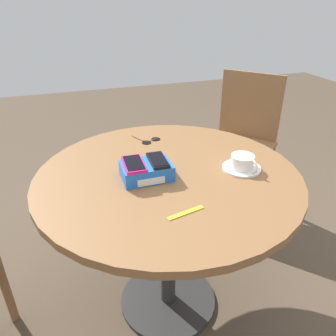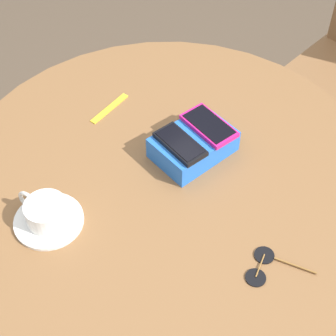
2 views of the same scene
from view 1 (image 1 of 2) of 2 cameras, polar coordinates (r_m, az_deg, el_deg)
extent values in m
plane|color=brown|center=(1.72, 0.00, -22.03)|extent=(8.00, 8.00, 0.00)
cylinder|color=#2D2D2D|center=(1.71, 0.00, -21.81)|extent=(0.45, 0.45, 0.02)
cylinder|color=#2D2D2D|center=(1.46, 0.00, -13.24)|extent=(0.07, 0.07, 0.66)
cylinder|color=brown|center=(1.26, 0.00, -1.40)|extent=(1.01, 1.01, 0.03)
cube|color=blue|center=(1.21, -3.77, -0.49)|extent=(0.18, 0.13, 0.06)
cube|color=white|center=(1.16, -2.91, -2.39)|extent=(0.10, 0.00, 0.03)
cube|color=#D11975|center=(1.18, -5.97, 0.69)|extent=(0.08, 0.14, 0.01)
cube|color=black|center=(1.18, -5.99, 0.96)|extent=(0.07, 0.12, 0.00)
cube|color=black|center=(1.20, -1.81, 1.35)|extent=(0.06, 0.13, 0.01)
cube|color=black|center=(1.20, -1.81, 1.62)|extent=(0.06, 0.12, 0.00)
cylinder|color=white|center=(1.31, 12.68, 0.00)|extent=(0.15, 0.15, 0.01)
cylinder|color=white|center=(1.29, 12.81, 1.13)|extent=(0.09, 0.09, 0.05)
cylinder|color=brown|center=(1.29, 12.90, 1.89)|extent=(0.08, 0.08, 0.00)
torus|color=white|center=(1.27, 14.38, 0.27)|extent=(0.02, 0.06, 0.06)
cube|color=yellow|center=(1.03, 3.12, -7.78)|extent=(0.13, 0.04, 0.00)
cylinder|color=black|center=(1.54, -2.15, 5.05)|extent=(0.04, 0.04, 0.00)
cylinder|color=black|center=(1.50, -3.77, 4.44)|extent=(0.04, 0.04, 0.00)
cylinder|color=olive|center=(1.52, -2.95, 4.85)|extent=(0.05, 0.03, 0.00)
cylinder|color=olive|center=(1.55, -5.33, 5.24)|extent=(0.04, 0.08, 0.00)
cube|color=brown|center=(2.09, 11.89, 3.35)|extent=(0.58, 0.58, 0.02)
cube|color=brown|center=(2.19, 14.14, 10.45)|extent=(0.27, 0.30, 0.42)
cylinder|color=brown|center=(2.11, 4.95, -3.17)|extent=(0.04, 0.04, 0.45)
cylinder|color=brown|center=(2.01, 14.47, -5.76)|extent=(0.04, 0.04, 0.45)
cylinder|color=brown|center=(2.40, 8.64, 0.85)|extent=(0.04, 0.04, 0.45)
cylinder|color=brown|center=(2.32, 17.03, -1.24)|extent=(0.04, 0.04, 0.45)
cylinder|color=brown|center=(1.65, -26.51, -17.98)|extent=(0.04, 0.04, 0.42)
camera|label=2|loc=(1.93, 12.19, 38.91)|focal=60.00mm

